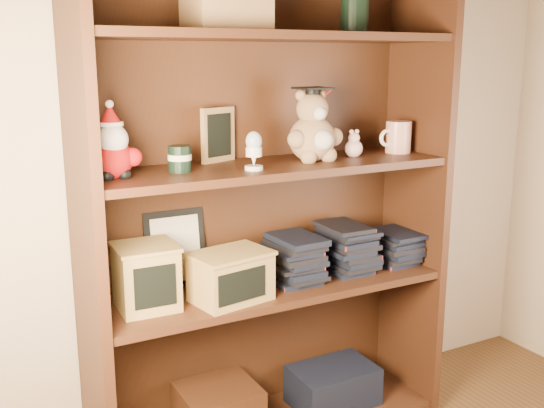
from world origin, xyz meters
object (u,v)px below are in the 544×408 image
(bookcase, at_px, (264,213))
(teacher_mug, at_px, (398,137))
(treats_box, at_px, (146,276))
(grad_teddy_bear, at_px, (313,132))

(bookcase, xyz_separation_m, teacher_mug, (0.50, -0.05, 0.23))
(bookcase, height_order, teacher_mug, bookcase)
(teacher_mug, bearing_deg, treats_box, -179.95)
(bookcase, bearing_deg, teacher_mug, -5.78)
(grad_teddy_bear, relative_size, treats_box, 1.25)
(grad_teddy_bear, xyz_separation_m, teacher_mug, (0.35, 0.01, -0.04))
(bookcase, distance_m, teacher_mug, 0.55)
(grad_teddy_bear, bearing_deg, bookcase, 158.76)
(bookcase, relative_size, grad_teddy_bear, 6.62)
(treats_box, bearing_deg, teacher_mug, 0.05)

